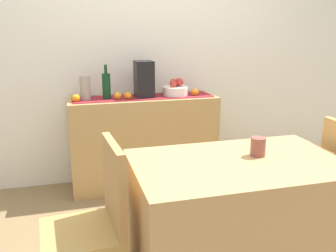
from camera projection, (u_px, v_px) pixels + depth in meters
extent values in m
cube|color=olive|center=(180.00, 234.00, 2.67)|extent=(6.40, 6.40, 0.02)
cube|color=silver|center=(144.00, 39.00, 3.41)|extent=(6.40, 0.06, 2.70)
cube|color=tan|center=(144.00, 142.00, 3.39)|extent=(1.34, 0.42, 0.85)
cube|color=maroon|center=(143.00, 97.00, 3.28)|extent=(1.26, 0.32, 0.01)
cylinder|color=white|center=(175.00, 91.00, 3.35)|extent=(0.24, 0.24, 0.08)
sphere|color=#BE3F21|center=(173.00, 82.00, 3.39)|extent=(0.07, 0.07, 0.07)
sphere|color=#B6312C|center=(173.00, 84.00, 3.29)|extent=(0.06, 0.06, 0.06)
sphere|color=red|center=(179.00, 82.00, 3.34)|extent=(0.08, 0.08, 0.08)
cylinder|color=#0F3C1E|center=(106.00, 86.00, 3.17)|extent=(0.07, 0.07, 0.23)
cylinder|color=#0F3C1E|center=(106.00, 69.00, 3.13)|extent=(0.03, 0.03, 0.08)
cube|color=black|center=(144.00, 79.00, 3.24)|extent=(0.16, 0.18, 0.33)
cylinder|color=#9F9789|center=(85.00, 88.00, 3.13)|extent=(0.09, 0.09, 0.21)
sphere|color=orange|center=(118.00, 96.00, 3.17)|extent=(0.07, 0.07, 0.07)
sphere|color=orange|center=(195.00, 92.00, 3.35)|extent=(0.07, 0.07, 0.07)
sphere|color=orange|center=(128.00, 96.00, 3.18)|extent=(0.07, 0.07, 0.07)
sphere|color=orange|center=(76.00, 98.00, 3.06)|extent=(0.07, 0.07, 0.07)
cube|color=tan|center=(237.00, 221.00, 2.10)|extent=(1.19, 0.74, 0.74)
cylinder|color=brown|center=(258.00, 147.00, 2.08)|extent=(0.09, 0.09, 0.11)
cube|color=#B5864C|center=(114.00, 184.00, 1.86)|extent=(0.07, 0.40, 0.45)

